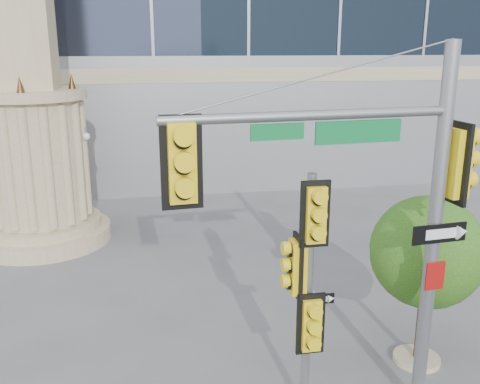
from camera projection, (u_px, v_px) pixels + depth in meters
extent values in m
plane|color=#545456|center=(280.00, 379.00, 10.71)|extent=(120.00, 120.00, 0.00)
cylinder|color=tan|center=(45.00, 234.00, 18.19)|extent=(4.40, 4.40, 0.50)
cylinder|color=tan|center=(44.00, 222.00, 18.09)|extent=(3.80, 3.80, 0.30)
cylinder|color=tan|center=(37.00, 160.00, 17.51)|extent=(3.00, 3.00, 4.00)
cylinder|color=tan|center=(30.00, 94.00, 16.94)|extent=(3.50, 3.50, 0.30)
cone|color=#472D14|center=(72.00, 81.00, 17.05)|extent=(0.24, 0.24, 0.50)
cylinder|color=slate|center=(433.00, 240.00, 9.06)|extent=(0.24, 0.24, 6.56)
cylinder|color=slate|center=(312.00, 115.00, 7.90)|extent=(4.58, 0.58, 0.15)
cube|color=#0D6F32|center=(359.00, 132.00, 8.14)|extent=(1.42, 0.18, 0.35)
cube|color=yellow|center=(181.00, 163.00, 7.56)|extent=(0.63, 0.36, 1.37)
cube|color=yellow|center=(457.00, 163.00, 8.79)|extent=(0.36, 0.63, 1.37)
cube|color=black|center=(440.00, 234.00, 8.88)|extent=(1.00, 0.13, 0.33)
cube|color=#9A100E|center=(435.00, 276.00, 9.08)|extent=(0.35, 0.07, 0.50)
cylinder|color=slate|center=(308.00, 300.00, 9.20)|extent=(0.16, 0.16, 4.47)
cube|color=yellow|center=(315.00, 214.00, 8.58)|extent=(0.50, 0.26, 1.12)
cube|color=yellow|center=(298.00, 267.00, 9.00)|extent=(0.26, 0.50, 1.12)
cube|color=yellow|center=(310.00, 324.00, 9.11)|extent=(0.50, 0.26, 1.12)
cube|color=black|center=(319.00, 299.00, 9.12)|extent=(0.55, 0.04, 0.18)
cylinder|color=tan|center=(416.00, 359.00, 11.31)|extent=(0.97, 0.97, 0.11)
cylinder|color=#382314|center=(420.00, 320.00, 11.07)|extent=(0.15, 0.15, 1.94)
sphere|color=#1B4D11|center=(427.00, 252.00, 10.66)|extent=(2.27, 2.27, 2.27)
sphere|color=#1B4D11|center=(441.00, 260.00, 11.09)|extent=(1.40, 1.40, 1.40)
sphere|color=#1B4D11|center=(415.00, 271.00, 10.42)|extent=(1.19, 1.19, 1.19)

